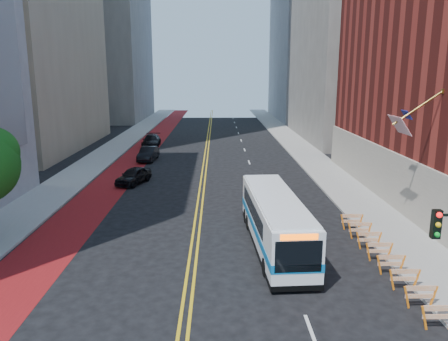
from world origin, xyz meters
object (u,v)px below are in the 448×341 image
car_b (148,154)px  car_c (151,141)px  transit_bus (275,220)px  car_a (134,176)px

car_b → car_c: (-1.05, 9.56, 0.02)m
car_b → transit_bus: bearing=-62.3°
transit_bus → car_a: transit_bus is taller
transit_bus → car_c: transit_bus is taller
car_a → car_c: car_c is taller
transit_bus → car_b: 27.28m
car_b → car_c: car_c is taller
transit_bus → car_a: bearing=122.8°
transit_bus → car_b: transit_bus is taller
car_a → car_b: (-0.32, 10.51, 0.04)m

